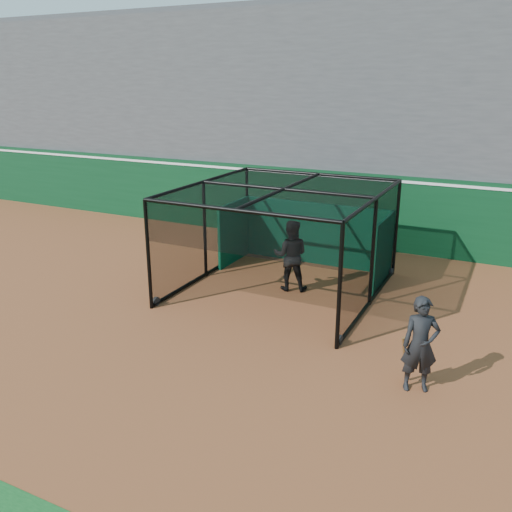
% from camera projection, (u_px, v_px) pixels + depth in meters
% --- Properties ---
extents(ground, '(120.00, 120.00, 0.00)m').
position_uv_depth(ground, '(206.00, 341.00, 11.79)').
color(ground, brown).
rests_on(ground, ground).
extents(outfield_wall, '(50.00, 0.50, 2.50)m').
position_uv_depth(outfield_wall, '(333.00, 206.00, 18.64)').
color(outfield_wall, '#0A391B').
rests_on(outfield_wall, ground).
extents(grandstand, '(50.00, 7.85, 8.95)m').
position_uv_depth(grandstand, '(369.00, 105.00, 20.86)').
color(grandstand, '#4C4C4F').
rests_on(grandstand, ground).
extents(batting_cage, '(4.90, 5.30, 2.75)m').
position_uv_depth(batting_cage, '(283.00, 241.00, 14.29)').
color(batting_cage, black).
rests_on(batting_cage, ground).
extents(batter, '(1.11, 0.98, 1.92)m').
position_uv_depth(batter, '(291.00, 255.00, 14.43)').
color(batter, black).
rests_on(batter, ground).
extents(on_deck_player, '(0.77, 0.65, 1.81)m').
position_uv_depth(on_deck_player, '(420.00, 345.00, 9.69)').
color(on_deck_player, black).
rests_on(on_deck_player, ground).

